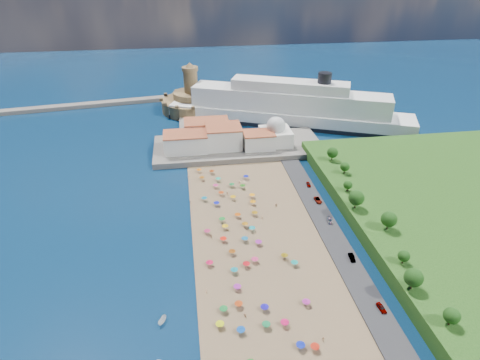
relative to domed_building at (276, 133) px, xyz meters
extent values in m
plane|color=#071938|center=(-30.00, -71.00, -8.97)|extent=(700.00, 700.00, 0.00)
cube|color=#59544C|center=(-20.00, 2.00, -7.47)|extent=(90.00, 36.00, 3.00)
cube|color=#59544C|center=(-42.00, 37.00, -7.77)|extent=(18.00, 70.00, 2.40)
cube|color=#59544C|center=(-140.00, 82.00, -7.67)|extent=(199.03, 34.77, 2.60)
cube|color=silver|center=(-48.00, -2.00, -1.47)|extent=(22.00, 14.00, 9.00)
cube|color=silver|center=(-28.00, 0.00, -0.47)|extent=(18.00, 16.00, 11.00)
cube|color=silver|center=(-10.00, -4.00, -1.97)|extent=(16.00, 12.00, 8.00)
cube|color=silver|center=(-36.00, 12.00, -0.97)|extent=(24.00, 14.00, 10.00)
cube|color=silver|center=(0.00, 0.00, -1.97)|extent=(16.00, 16.00, 8.00)
sphere|color=silver|center=(0.00, 0.00, 4.03)|extent=(10.00, 10.00, 10.00)
cylinder|color=silver|center=(0.00, 0.00, 7.83)|extent=(1.20, 1.20, 1.60)
cylinder|color=olive|center=(-42.00, 67.00, -4.97)|extent=(40.00, 40.00, 8.00)
cylinder|color=olive|center=(-42.00, 67.00, 1.53)|extent=(24.00, 24.00, 5.00)
cylinder|color=olive|center=(-42.00, 67.00, 11.03)|extent=(9.00, 9.00, 14.00)
cylinder|color=olive|center=(-42.00, 67.00, 19.23)|extent=(10.40, 10.40, 2.40)
cone|color=olive|center=(-42.00, 67.00, 21.93)|extent=(6.00, 6.00, 3.00)
cube|color=black|center=(16.13, 35.45, -7.76)|extent=(147.54, 78.20, 2.42)
cube|color=white|center=(16.13, 35.45, -4.49)|extent=(146.47, 77.44, 8.97)
cube|color=white|center=(16.13, 35.45, 5.97)|extent=(117.33, 62.32, 11.96)
cube|color=white|center=(16.13, 35.45, 14.94)|extent=(69.77, 39.58, 5.98)
cylinder|color=black|center=(34.54, 27.82, 20.92)|extent=(7.97, 7.97, 5.98)
cylinder|color=gray|center=(-34.22, -32.26, -7.72)|extent=(0.07, 0.07, 2.00)
cone|color=#11A07E|center=(-34.22, -32.26, -6.82)|extent=(2.50, 2.50, 0.60)
cylinder|color=gray|center=(-29.05, -117.73, -7.72)|extent=(0.07, 0.07, 2.00)
cone|color=#14733E|center=(-29.05, -117.73, -6.82)|extent=(2.50, 2.50, 0.60)
cylinder|color=gray|center=(-21.71, -54.19, -7.72)|extent=(0.07, 0.07, 2.00)
cone|color=orange|center=(-21.71, -54.19, -6.82)|extent=(2.50, 2.50, 0.60)
cylinder|color=gray|center=(-35.21, -69.68, -7.72)|extent=(0.07, 0.07, 2.00)
cone|color=#DCA80B|center=(-35.21, -69.68, -6.82)|extent=(2.50, 2.50, 0.60)
cylinder|color=gray|center=(-29.46, -49.05, -7.72)|extent=(0.07, 0.07, 2.00)
cone|color=#D5990B|center=(-29.46, -49.05, -6.82)|extent=(2.50, 2.50, 0.60)
cylinder|color=gray|center=(-41.67, -30.11, -7.72)|extent=(0.07, 0.07, 2.00)
cone|color=#9F570E|center=(-41.67, -30.11, -6.82)|extent=(2.50, 2.50, 0.60)
cylinder|color=gray|center=(-30.57, -91.98, -7.72)|extent=(0.07, 0.07, 2.00)
cone|color=red|center=(-30.57, -91.98, -6.82)|extent=(2.50, 2.50, 0.60)
cylinder|color=gray|center=(-36.75, -77.31, -7.72)|extent=(0.07, 0.07, 2.00)
cone|color=red|center=(-36.75, -77.31, -6.82)|extent=(2.50, 2.50, 0.60)
cylinder|color=gray|center=(-14.36, -93.67, -7.72)|extent=(0.07, 0.07, 2.00)
cone|color=#0E897F|center=(-14.36, -93.67, -6.82)|extent=(2.50, 2.50, 0.60)
cylinder|color=gray|center=(-22.41, -62.27, -7.72)|extent=(0.07, 0.07, 2.00)
cone|color=#90650D|center=(-22.41, -62.27, -6.82)|extent=(2.50, 2.50, 0.60)
cylinder|color=gray|center=(-36.59, -24.47, -7.72)|extent=(0.07, 0.07, 2.00)
cone|color=#91350D|center=(-36.59, -24.47, -6.82)|extent=(2.50, 2.50, 0.60)
cylinder|color=gray|center=(-23.95, -40.28, -7.72)|extent=(0.07, 0.07, 2.00)
cone|color=#207815|center=(-23.95, -40.28, -6.82)|extent=(2.50, 2.50, 0.60)
cylinder|color=gray|center=(-21.11, -48.75, -7.72)|extent=(0.07, 0.07, 2.00)
cone|color=#FF980D|center=(-21.11, -48.75, -6.82)|extent=(2.50, 2.50, 0.60)
cylinder|color=gray|center=(-15.48, -111.24, -7.72)|extent=(0.07, 0.07, 2.00)
cone|color=#AB248E|center=(-15.48, -111.24, -6.82)|extent=(2.50, 2.50, 0.60)
cylinder|color=gray|center=(-29.37, -62.71, -7.72)|extent=(0.07, 0.07, 2.00)
cone|color=#CF4F09|center=(-29.37, -62.71, -6.82)|extent=(2.50, 2.50, 0.60)
cylinder|color=gray|center=(-41.95, -115.73, -7.72)|extent=(0.07, 0.07, 2.00)
cone|color=#CBDA0B|center=(-41.95, -115.73, -6.82)|extent=(2.50, 2.50, 0.60)
cylinder|color=gray|center=(-35.97, -38.15, -7.72)|extent=(0.07, 0.07, 2.00)
cone|color=#C62A6F|center=(-35.97, -38.15, -6.82)|extent=(2.50, 2.50, 0.60)
cylinder|color=gray|center=(-34.50, -84.89, -7.72)|extent=(0.07, 0.07, 2.00)
cone|color=#7F3C0B|center=(-34.50, -84.89, -6.82)|extent=(2.50, 2.50, 0.60)
cylinder|color=gray|center=(-34.98, -94.31, -7.72)|extent=(0.07, 0.07, 2.00)
cone|color=#0F8290|center=(-34.98, -94.31, -6.82)|extent=(2.50, 2.50, 0.60)
cylinder|color=gray|center=(-42.78, -89.61, -7.72)|extent=(0.07, 0.07, 2.00)
cone|color=#D01042|center=(-42.78, -89.61, -6.82)|extent=(2.50, 2.50, 0.60)
cylinder|color=gray|center=(-17.71, -126.84, -7.72)|extent=(0.07, 0.07, 2.00)
cone|color=red|center=(-17.71, -126.84, -6.82)|extent=(2.50, 2.50, 0.60)
cylinder|color=gray|center=(-27.46, -69.35, -7.72)|extent=(0.07, 0.07, 2.00)
cone|color=#98610D|center=(-27.46, -69.35, -6.82)|extent=(2.50, 2.50, 0.60)
cylinder|color=gray|center=(-21.34, -125.80, -7.72)|extent=(0.07, 0.07, 2.00)
cone|color=#0D1EAD|center=(-21.34, -125.80, -6.82)|extent=(2.50, 2.50, 0.60)
cylinder|color=gray|center=(-42.57, -22.20, -7.72)|extent=(0.07, 0.07, 2.00)
cone|color=orange|center=(-42.57, -22.20, -6.82)|extent=(2.50, 2.50, 0.60)
cylinder|color=gray|center=(-21.09, -31.92, -7.72)|extent=(0.07, 0.07, 2.00)
cone|color=#0D17AE|center=(-21.09, -31.92, -6.82)|extent=(2.50, 2.50, 0.60)
cylinder|color=gray|center=(-35.06, -102.05, -7.72)|extent=(0.07, 0.07, 2.00)
cone|color=purple|center=(-35.06, -102.05, -6.82)|extent=(2.50, 2.50, 0.60)
cylinder|color=gray|center=(-41.74, -48.25, -7.72)|extent=(0.07, 0.07, 2.00)
cone|color=#0F6F8C|center=(-41.74, -48.25, -6.82)|extent=(2.50, 2.50, 0.60)
cylinder|color=gray|center=(-27.34, -90.15, -7.72)|extent=(0.07, 0.07, 2.00)
cone|color=#CC2B65|center=(-27.34, -90.15, -6.82)|extent=(2.50, 2.50, 0.60)
cylinder|color=gray|center=(-28.65, -38.36, -7.72)|extent=(0.07, 0.07, 2.00)
cone|color=#136C2E|center=(-28.65, -38.36, -6.82)|extent=(2.50, 2.50, 0.60)
cylinder|color=gray|center=(-28.97, -78.34, -7.72)|extent=(0.07, 0.07, 2.00)
cone|color=#106196|center=(-28.97, -78.34, -6.82)|extent=(2.50, 2.50, 0.60)
cylinder|color=gray|center=(-42.26, -71.75, -7.72)|extent=(0.07, 0.07, 2.00)
cone|color=#B22655|center=(-42.26, -71.75, -6.82)|extent=(2.50, 2.50, 0.60)
cylinder|color=gray|center=(-25.18, -72.33, -7.72)|extent=(0.07, 0.07, 2.00)
cone|color=teal|center=(-25.18, -72.33, -6.82)|extent=(2.50, 2.50, 0.60)
cylinder|color=gray|center=(-23.73, -117.82, -7.72)|extent=(0.07, 0.07, 2.00)
cone|color=#CE1052|center=(-23.73, -117.82, -6.82)|extent=(2.50, 2.50, 0.60)
cylinder|color=gray|center=(-16.84, -89.66, -7.72)|extent=(0.07, 0.07, 2.00)
cone|color=#7B610B|center=(-16.84, -89.66, -6.82)|extent=(2.50, 2.50, 0.60)
cylinder|color=gray|center=(-35.88, -64.77, -7.72)|extent=(0.07, 0.07, 2.00)
cone|color=#178228|center=(-35.88, -64.77, -6.82)|extent=(2.50, 2.50, 0.60)
cylinder|color=gray|center=(-36.38, -118.57, -7.72)|extent=(0.07, 0.07, 2.00)
cone|color=#0C46A8|center=(-36.38, -118.57, -6.82)|extent=(2.50, 2.50, 0.60)
cylinder|color=gray|center=(-24.34, -81.01, -7.72)|extent=(0.07, 0.07, 2.00)
cone|color=purple|center=(-24.34, -81.01, -6.82)|extent=(2.50, 2.50, 0.60)
cylinder|color=gray|center=(-28.25, -111.46, -7.72)|extent=(0.07, 0.07, 2.00)
cone|color=#180DB2|center=(-28.25, -111.46, -6.82)|extent=(2.50, 2.50, 0.60)
cylinder|color=gray|center=(-35.66, -109.11, -7.72)|extent=(0.07, 0.07, 2.00)
cone|color=#B3390E|center=(-35.66, -109.11, -6.82)|extent=(2.50, 2.50, 0.60)
cylinder|color=gray|center=(-36.94, -52.87, -7.72)|extent=(0.07, 0.07, 2.00)
cone|color=#0D13AF|center=(-36.94, -52.87, -6.82)|extent=(2.50, 2.50, 0.60)
cylinder|color=gray|center=(-34.13, -44.85, -7.72)|extent=(0.07, 0.07, 2.00)
cone|color=#BF3D0F|center=(-34.13, -44.85, -6.82)|extent=(2.50, 2.50, 0.60)
cylinder|color=gray|center=(-40.32, -110.35, -7.72)|extent=(0.07, 0.07, 2.00)
cone|color=#15782F|center=(-40.32, -110.35, -6.82)|extent=(2.50, 2.50, 0.60)
imported|color=tan|center=(-24.78, -36.31, -7.80)|extent=(1.38, 1.16, 1.85)
imported|color=tan|center=(-31.33, -45.08, -7.79)|extent=(1.00, 0.83, 1.87)
imported|color=tan|center=(-41.08, -74.63, -7.82)|extent=(0.82, 0.98, 1.81)
imported|color=tan|center=(-47.70, -49.44, -7.87)|extent=(1.11, 1.28, 1.72)
imported|color=tan|center=(-34.36, -113.16, -7.94)|extent=(1.07, 1.51, 1.57)
imported|color=tan|center=(-44.83, -102.03, -7.81)|extent=(0.50, 0.71, 1.83)
imported|color=tan|center=(-19.89, -65.28, -7.93)|extent=(0.61, 0.43, 1.59)
imported|color=tan|center=(-14.53, -124.33, -7.88)|extent=(1.03, 0.55, 1.68)
imported|color=tan|center=(-12.42, -57.31, -7.84)|extent=(1.72, 1.05, 1.77)
imported|color=tan|center=(-47.94, -27.37, -7.93)|extent=(0.83, 0.99, 1.58)
imported|color=white|center=(-58.14, -111.42, -8.21)|extent=(3.06, 4.21, 1.53)
imported|color=gray|center=(6.00, -56.34, -7.57)|extent=(2.56, 5.17, 1.41)
imported|color=gray|center=(6.00, -93.70, -7.55)|extent=(1.96, 4.52, 1.45)
imported|color=gray|center=(6.00, -71.28, -7.61)|extent=(2.62, 4.83, 1.33)
imported|color=gray|center=(6.00, -42.84, -7.60)|extent=(2.07, 4.15, 1.36)
imported|color=gray|center=(6.00, -116.46, -7.58)|extent=(2.03, 4.24, 1.40)
cylinder|color=#382314|center=(18.42, -128.53, -1.75)|extent=(0.50, 0.50, 2.44)
sphere|color=#14380F|center=(18.42, -128.53, 0.45)|extent=(4.40, 4.40, 4.40)
cylinder|color=#382314|center=(15.17, -114.61, -1.42)|extent=(0.50, 0.50, 3.10)
sphere|color=#14380F|center=(15.17, -114.61, 1.37)|extent=(5.58, 5.58, 5.58)
cylinder|color=#382314|center=(18.21, -103.72, -1.92)|extent=(0.50, 0.50, 2.11)
sphere|color=#14380F|center=(18.21, -103.72, -0.02)|extent=(3.79, 3.79, 3.79)
cylinder|color=#382314|center=(21.74, -85.85, -1.40)|extent=(0.50, 0.50, 3.14)
sphere|color=#14380F|center=(21.74, -85.85, 1.43)|extent=(5.66, 5.66, 5.66)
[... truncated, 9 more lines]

